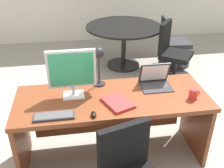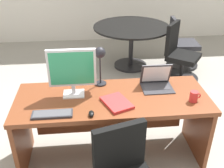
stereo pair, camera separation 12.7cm
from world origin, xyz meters
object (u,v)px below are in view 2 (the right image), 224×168
at_px(desk, 112,111).
at_px(monitor, 72,70).
at_px(meeting_chair_far, 179,58).
at_px(meeting_table, 131,36).
at_px(coffee_mug, 194,96).
at_px(desk_lamp, 100,58).
at_px(mouse, 91,114).
at_px(book, 117,103).
at_px(keyboard, 52,114).
at_px(laptop, 156,80).
at_px(meeting_chair_near, 181,47).

xyz_separation_m(desk, monitor, (-0.36, 0.03, 0.46)).
height_order(desk, meeting_chair_far, meeting_chair_far).
height_order(monitor, meeting_table, monitor).
bearing_deg(meeting_chair_far, coffee_mug, -105.85).
bearing_deg(meeting_table, desk_lamp, -108.11).
xyz_separation_m(mouse, book, (0.23, 0.16, -0.00)).
distance_m(mouse, desk_lamp, 0.60).
bearing_deg(meeting_table, book, -102.66).
xyz_separation_m(keyboard, meeting_table, (1.10, 2.48, -0.19)).
relative_size(desk, laptop, 6.00).
distance_m(meeting_chair_near, meeting_chair_far, 0.51).
relative_size(keyboard, book, 0.99).
distance_m(mouse, meeting_chair_near, 2.99).
bearing_deg(laptop, desk_lamp, 172.66).
height_order(laptop, coffee_mug, laptop).
bearing_deg(monitor, meeting_chair_far, 44.94).
relative_size(keyboard, coffee_mug, 3.29).
xyz_separation_m(keyboard, desk_lamp, (0.44, 0.48, 0.29)).
bearing_deg(desk, monitor, 174.98).
bearing_deg(mouse, book, 33.47).
bearing_deg(coffee_mug, meeting_chair_near, 73.02).
relative_size(desk, book, 5.29).
bearing_deg(desk, laptop, 14.56).
height_order(desk_lamp, meeting_table, desk_lamp).
height_order(laptop, meeting_table, laptop).
height_order(keyboard, meeting_chair_far, meeting_chair_far).
height_order(laptop, meeting_chair_near, laptop).
bearing_deg(desk, coffee_mug, -14.93).
relative_size(laptop, desk_lamp, 0.74).
height_order(mouse, meeting_chair_near, meeting_chair_near).
height_order(desk, laptop, laptop).
xyz_separation_m(keyboard, meeting_chair_far, (1.80, 1.94, -0.39)).
height_order(mouse, book, mouse).
bearing_deg(laptop, desk, -165.44).
bearing_deg(coffee_mug, desk, 165.07).
bearing_deg(meeting_chair_near, laptop, -116.09).
relative_size(desk, keyboard, 5.35).
xyz_separation_m(desk, desk_lamp, (-0.10, 0.19, 0.50)).
height_order(laptop, mouse, laptop).
bearing_deg(book, mouse, -146.53).
bearing_deg(laptop, meeting_table, 87.37).
relative_size(mouse, meeting_table, 0.06).
bearing_deg(laptop, meeting_chair_far, 62.47).
xyz_separation_m(book, meeting_chair_far, (1.24, 1.83, -0.40)).
bearing_deg(meeting_chair_far, keyboard, -132.82).
relative_size(monitor, meeting_table, 0.36).
bearing_deg(meeting_chair_far, monitor, -135.06).
bearing_deg(book, monitor, 152.38).
relative_size(book, coffee_mug, 3.33).
distance_m(desk, meeting_chair_near, 2.59).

